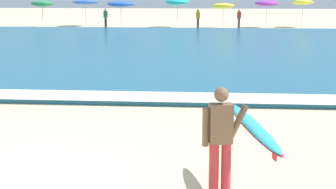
{
  "coord_description": "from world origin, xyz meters",
  "views": [
    {
      "loc": [
        3.11,
        -8.14,
        3.14
      ],
      "look_at": [
        2.26,
        1.9,
        1.1
      ],
      "focal_mm": 55.62,
      "sensor_mm": 36.0,
      "label": 1
    }
  ],
  "objects_px": {
    "beach_umbrella_2": "(121,4)",
    "beachgoer_near_row_right": "(239,18)",
    "beach_umbrella_3": "(177,2)",
    "beachgoer_near_row_mid": "(198,18)",
    "beach_umbrella_5": "(267,3)",
    "beachgoer_near_row_left": "(106,17)",
    "surfer_with_board": "(236,133)",
    "beach_umbrella_1": "(85,2)",
    "beach_umbrella_6": "(303,2)",
    "beach_umbrella_4": "(223,6)",
    "beach_umbrella_0": "(42,4)"
  },
  "relations": [
    {
      "from": "beach_umbrella_5",
      "to": "beach_umbrella_6",
      "type": "bearing_deg",
      "value": 12.75
    },
    {
      "from": "beach_umbrella_2",
      "to": "beachgoer_near_row_mid",
      "type": "distance_m",
      "value": 6.51
    },
    {
      "from": "beach_umbrella_4",
      "to": "beach_umbrella_6",
      "type": "bearing_deg",
      "value": 13.18
    },
    {
      "from": "beach_umbrella_2",
      "to": "beachgoer_near_row_right",
      "type": "bearing_deg",
      "value": -0.2
    },
    {
      "from": "beach_umbrella_5",
      "to": "beachgoer_near_row_left",
      "type": "xyz_separation_m",
      "value": [
        -13.41,
        -0.96,
        -1.17
      ]
    },
    {
      "from": "beach_umbrella_1",
      "to": "beachgoer_near_row_right",
      "type": "relative_size",
      "value": 1.45
    },
    {
      "from": "beach_umbrella_2",
      "to": "beachgoer_near_row_mid",
      "type": "height_order",
      "value": "beach_umbrella_2"
    },
    {
      "from": "beachgoer_near_row_left",
      "to": "beachgoer_near_row_right",
      "type": "distance_m",
      "value": 11.1
    },
    {
      "from": "beachgoer_near_row_right",
      "to": "beach_umbrella_3",
      "type": "bearing_deg",
      "value": 165.37
    },
    {
      "from": "beach_umbrella_4",
      "to": "beachgoer_near_row_right",
      "type": "distance_m",
      "value": 1.69
    },
    {
      "from": "beach_umbrella_0",
      "to": "beach_umbrella_4",
      "type": "height_order",
      "value": "beach_umbrella_0"
    },
    {
      "from": "beach_umbrella_4",
      "to": "beachgoer_near_row_mid",
      "type": "bearing_deg",
      "value": -152.28
    },
    {
      "from": "beach_umbrella_4",
      "to": "beachgoer_near_row_right",
      "type": "height_order",
      "value": "beach_umbrella_4"
    },
    {
      "from": "beach_umbrella_1",
      "to": "beachgoer_near_row_right",
      "type": "xyz_separation_m",
      "value": [
        13.13,
        -1.92,
        -1.19
      ]
    },
    {
      "from": "beach_umbrella_6",
      "to": "beachgoer_near_row_left",
      "type": "relative_size",
      "value": 1.48
    },
    {
      "from": "beach_umbrella_0",
      "to": "beach_umbrella_3",
      "type": "bearing_deg",
      "value": 5.21
    },
    {
      "from": "beach_umbrella_3",
      "to": "beachgoer_near_row_mid",
      "type": "height_order",
      "value": "beach_umbrella_3"
    },
    {
      "from": "beach_umbrella_5",
      "to": "beachgoer_near_row_right",
      "type": "height_order",
      "value": "beach_umbrella_5"
    },
    {
      "from": "beach_umbrella_3",
      "to": "beachgoer_near_row_mid",
      "type": "xyz_separation_m",
      "value": [
        1.81,
        -1.87,
        -1.27
      ]
    },
    {
      "from": "beach_umbrella_6",
      "to": "beach_umbrella_3",
      "type": "bearing_deg",
      "value": -175.88
    },
    {
      "from": "beach_umbrella_0",
      "to": "beach_umbrella_4",
      "type": "xyz_separation_m",
      "value": [
        15.15,
        0.23,
        -0.17
      ]
    },
    {
      "from": "beach_umbrella_0",
      "to": "beachgoer_near_row_right",
      "type": "distance_m",
      "value": 16.48
    },
    {
      "from": "beach_umbrella_6",
      "to": "beachgoer_near_row_mid",
      "type": "xyz_separation_m",
      "value": [
        -8.71,
        -2.63,
        -1.22
      ]
    },
    {
      "from": "beach_umbrella_4",
      "to": "beachgoer_near_row_right",
      "type": "relative_size",
      "value": 1.33
    },
    {
      "from": "beach_umbrella_0",
      "to": "beach_umbrella_5",
      "type": "bearing_deg",
      "value": 3.34
    },
    {
      "from": "beach_umbrella_1",
      "to": "beachgoer_near_row_right",
      "type": "bearing_deg",
      "value": -8.33
    },
    {
      "from": "surfer_with_board",
      "to": "beachgoer_near_row_mid",
      "type": "xyz_separation_m",
      "value": [
        -1.51,
        34.83,
        -0.18
      ]
    },
    {
      "from": "beach_umbrella_2",
      "to": "beach_umbrella_5",
      "type": "xyz_separation_m",
      "value": [
        12.02,
        1.37,
        0.04
      ]
    },
    {
      "from": "beach_umbrella_6",
      "to": "beach_umbrella_2",
      "type": "bearing_deg",
      "value": -172.22
    },
    {
      "from": "surfer_with_board",
      "to": "beach_umbrella_5",
      "type": "bearing_deg",
      "value": 83.6
    },
    {
      "from": "surfer_with_board",
      "to": "beach_umbrella_5",
      "type": "distance_m",
      "value": 37.01
    },
    {
      "from": "beach_umbrella_3",
      "to": "beach_umbrella_5",
      "type": "relative_size",
      "value": 1.06
    },
    {
      "from": "beach_umbrella_4",
      "to": "beachgoer_near_row_left",
      "type": "distance_m",
      "value": 9.85
    },
    {
      "from": "beach_umbrella_3",
      "to": "beachgoer_near_row_left",
      "type": "relative_size",
      "value": 1.54
    },
    {
      "from": "surfer_with_board",
      "to": "beach_umbrella_2",
      "type": "xyz_separation_m",
      "value": [
        -7.9,
        35.4,
        0.94
      ]
    },
    {
      "from": "beach_umbrella_6",
      "to": "beachgoer_near_row_right",
      "type": "distance_m",
      "value": 5.91
    },
    {
      "from": "surfer_with_board",
      "to": "beach_umbrella_1",
      "type": "xyz_separation_m",
      "value": [
        -11.32,
        37.28,
        1.01
      ]
    },
    {
      "from": "beach_umbrella_1",
      "to": "beach_umbrella_5",
      "type": "height_order",
      "value": "beach_umbrella_1"
    },
    {
      "from": "beach_umbrella_3",
      "to": "beach_umbrella_5",
      "type": "distance_m",
      "value": 7.44
    },
    {
      "from": "beach_umbrella_1",
      "to": "beach_umbrella_3",
      "type": "distance_m",
      "value": 8.02
    },
    {
      "from": "beach_umbrella_0",
      "to": "beach_umbrella_6",
      "type": "xyz_separation_m",
      "value": [
        21.83,
        1.79,
        0.09
      ]
    },
    {
      "from": "beach_umbrella_5",
      "to": "beachgoer_near_row_right",
      "type": "bearing_deg",
      "value": -148.89
    },
    {
      "from": "beach_umbrella_0",
      "to": "beach_umbrella_1",
      "type": "height_order",
      "value": "beach_umbrella_1"
    },
    {
      "from": "beach_umbrella_2",
      "to": "beachgoer_near_row_left",
      "type": "bearing_deg",
      "value": 163.77
    },
    {
      "from": "beach_umbrella_1",
      "to": "beach_umbrella_6",
      "type": "bearing_deg",
      "value": 0.54
    },
    {
      "from": "beach_umbrella_1",
      "to": "beachgoer_near_row_mid",
      "type": "distance_m",
      "value": 10.18
    },
    {
      "from": "beach_umbrella_5",
      "to": "beachgoer_near_row_right",
      "type": "distance_m",
      "value": 2.95
    },
    {
      "from": "surfer_with_board",
      "to": "beach_umbrella_3",
      "type": "xyz_separation_m",
      "value": [
        -3.32,
        36.7,
        1.08
      ]
    },
    {
      "from": "surfer_with_board",
      "to": "beachgoer_near_row_right",
      "type": "height_order",
      "value": "surfer_with_board"
    },
    {
      "from": "beach_umbrella_2",
      "to": "beach_umbrella_4",
      "type": "xyz_separation_m",
      "value": [
        8.42,
        0.5,
        -0.16
      ]
    }
  ]
}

